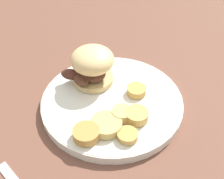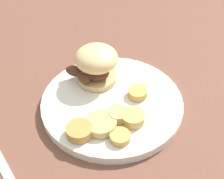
% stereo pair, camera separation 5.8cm
% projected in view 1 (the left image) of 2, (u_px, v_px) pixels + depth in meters
% --- Properties ---
extents(ground_plane, '(4.00, 4.00, 0.00)m').
position_uv_depth(ground_plane, '(112.00, 106.00, 0.61)').
color(ground_plane, brown).
extents(dinner_plate, '(0.27, 0.27, 0.02)m').
position_uv_depth(dinner_plate, '(112.00, 102.00, 0.61)').
color(dinner_plate, white).
rests_on(dinner_plate, ground_plane).
extents(sandwich, '(0.10, 0.10, 0.08)m').
position_uv_depth(sandwich, '(91.00, 66.00, 0.61)').
color(sandwich, tan).
rests_on(sandwich, dinner_plate).
extents(potato_round_0, '(0.06, 0.06, 0.02)m').
position_uv_depth(potato_round_0, '(106.00, 125.00, 0.54)').
color(potato_round_0, '#DBB766').
rests_on(potato_round_0, dinner_plate).
extents(potato_round_1, '(0.04, 0.04, 0.02)m').
position_uv_depth(potato_round_1, '(137.00, 115.00, 0.56)').
color(potato_round_1, tan).
rests_on(potato_round_1, dinner_plate).
extents(potato_round_2, '(0.05, 0.05, 0.02)m').
position_uv_depth(potato_round_2, '(86.00, 134.00, 0.53)').
color(potato_round_2, '#BC8942').
rests_on(potato_round_2, dinner_plate).
extents(potato_round_3, '(0.04, 0.04, 0.01)m').
position_uv_depth(potato_round_3, '(136.00, 90.00, 0.61)').
color(potato_round_3, tan).
rests_on(potato_round_3, dinner_plate).
extents(potato_round_4, '(0.04, 0.04, 0.01)m').
position_uv_depth(potato_round_4, '(128.00, 135.00, 0.53)').
color(potato_round_4, tan).
rests_on(potato_round_4, dinner_plate).
extents(potato_round_5, '(0.04, 0.04, 0.02)m').
position_uv_depth(potato_round_5, '(122.00, 114.00, 0.56)').
color(potato_round_5, '#DBB766').
rests_on(potato_round_5, dinner_plate).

